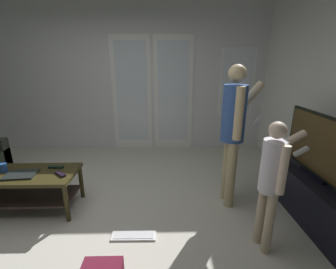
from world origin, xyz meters
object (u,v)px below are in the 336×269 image
person_child (272,176)px  tv_remote_black (60,174)px  cup_near_edge (3,168)px  dvd_remote_slim (56,167)px  person_adult (234,125)px  flat_screen_tv (320,146)px  tv_stand (310,195)px  loose_keyboard (134,236)px  laptop_closed (21,174)px  coffee_table (29,183)px

person_child → tv_remote_black: (-2.08, 0.59, -0.26)m
cup_near_edge → dvd_remote_slim: 0.56m
person_adult → person_child: size_ratio=1.36×
flat_screen_tv → person_child: person_child is taller
tv_stand → person_child: person_child is taller
tv_stand → flat_screen_tv: flat_screen_tv is taller
loose_keyboard → laptop_closed: bearing=160.6°
coffee_table → flat_screen_tv: flat_screen_tv is taller
tv_stand → dvd_remote_slim: bearing=174.3°
dvd_remote_slim → cup_near_edge: bearing=-168.6°
loose_keyboard → cup_near_edge: cup_near_edge is taller
person_child → cup_near_edge: (-2.76, 0.69, -0.22)m
laptop_closed → dvd_remote_slim: size_ratio=1.88×
coffee_table → dvd_remote_slim: dvd_remote_slim is taller
flat_screen_tv → dvd_remote_slim: bearing=174.4°
dvd_remote_slim → coffee_table: bearing=-152.6°
flat_screen_tv → loose_keyboard: 2.14m
tv_remote_black → tv_stand: bearing=40.0°
loose_keyboard → person_adult: bearing=28.3°
loose_keyboard → dvd_remote_slim: dvd_remote_slim is taller
tv_stand → tv_remote_black: bearing=177.8°
flat_screen_tv → person_adult: bearing=163.5°
coffee_table → cup_near_edge: 0.33m
person_adult → loose_keyboard: bearing=-151.7°
coffee_table → loose_keyboard: size_ratio=2.44×
coffee_table → tv_stand: size_ratio=0.71×
flat_screen_tv → tv_remote_black: size_ratio=6.50×
coffee_table → cup_near_edge: cup_near_edge is taller
cup_near_edge → tv_remote_black: cup_near_edge is taller
person_adult → person_child: bearing=-79.7°
person_child → loose_keyboard: person_child is taller
tv_stand → cup_near_edge: (-3.47, 0.21, 0.28)m
person_adult → tv_remote_black: person_adult is taller
coffee_table → laptop_closed: bearing=-123.1°
person_adult → loose_keyboard: 1.58m
tv_stand → laptop_closed: 3.24m
tv_remote_black → person_child: bearing=26.4°
tv_stand → dvd_remote_slim: size_ratio=8.88×
coffee_table → tv_stand: tv_stand is taller
person_child → dvd_remote_slim: bearing=160.7°
laptop_closed → person_child: bearing=-18.7°
loose_keyboard → dvd_remote_slim: bearing=147.2°
flat_screen_tv → person_child: bearing=-146.0°
cup_near_edge → person_child: bearing=-14.0°
coffee_table → laptop_closed: laptop_closed is taller
flat_screen_tv → person_child: 0.87m
person_child → tv_remote_black: 2.17m
tv_stand → tv_remote_black: (-2.79, 0.11, 0.24)m
laptop_closed → tv_remote_black: (0.44, -0.00, 0.00)m
tv_stand → flat_screen_tv: (-0.00, 0.00, 0.58)m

